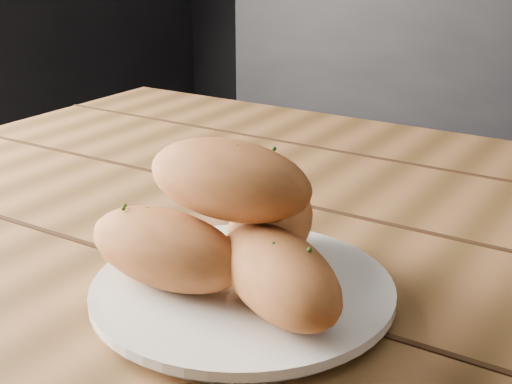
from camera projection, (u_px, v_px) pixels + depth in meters
name	position (u px, v px, depth m)	size (l,w,h in m)	color
table	(386.00, 367.00, 0.66)	(1.40, 0.96, 0.75)	brown
plate	(243.00, 293.00, 0.57)	(0.24, 0.24, 0.02)	silver
bread_rolls	(235.00, 232.00, 0.55)	(0.25, 0.21, 0.12)	#B46032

